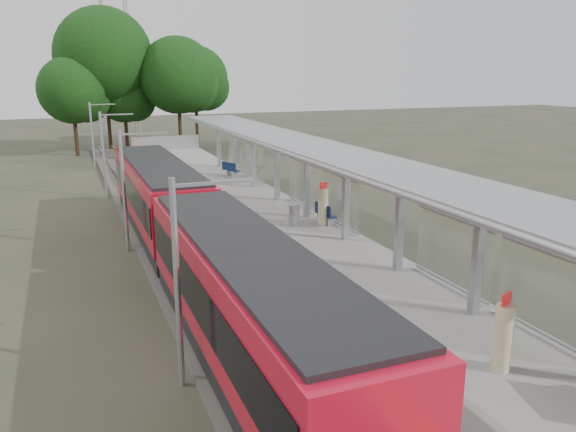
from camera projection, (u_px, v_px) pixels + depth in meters
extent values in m
cube|color=#59544C|center=(165.00, 238.00, 26.72)|extent=(3.00, 70.00, 0.24)
cube|color=gray|center=(254.00, 221.00, 28.24)|extent=(6.00, 50.00, 1.00)
cube|color=gold|center=(204.00, 216.00, 27.20)|extent=(0.60, 50.00, 0.02)
cube|color=#9EA0A5|center=(166.00, 143.00, 50.39)|extent=(6.00, 0.10, 1.20)
cube|color=black|center=(250.00, 350.00, 14.83)|extent=(2.50, 13.50, 0.70)
cube|color=red|center=(248.00, 294.00, 14.43)|extent=(2.65, 13.50, 2.50)
cube|color=black|center=(248.00, 292.00, 14.42)|extent=(2.72, 12.96, 1.20)
cube|color=black|center=(248.00, 246.00, 14.11)|extent=(2.40, 12.82, 0.15)
cube|color=#0D877A|center=(297.00, 292.00, 14.96)|extent=(0.04, 1.30, 2.00)
cube|color=black|center=(160.00, 222.00, 27.51)|extent=(2.50, 13.50, 0.70)
cube|color=red|center=(159.00, 190.00, 27.11)|extent=(2.65, 13.50, 2.50)
cube|color=black|center=(158.00, 189.00, 27.09)|extent=(2.72, 12.96, 1.20)
cube|color=black|center=(157.00, 163.00, 26.78)|extent=(2.40, 12.83, 0.15)
cube|color=#0D877A|center=(187.00, 191.00, 27.63)|extent=(0.04, 1.30, 2.00)
cylinder|color=black|center=(180.00, 256.00, 23.33)|extent=(2.20, 0.70, 0.70)
cube|color=black|center=(190.00, 233.00, 20.83)|extent=(2.30, 0.80, 2.40)
cube|color=#9EA0A5|center=(478.00, 256.00, 15.82)|extent=(0.25, 0.25, 3.50)
cube|color=#9EA0A5|center=(400.00, 222.00, 19.41)|extent=(0.25, 0.25, 3.50)
cube|color=#9EA0A5|center=(346.00, 198.00, 23.01)|extent=(0.25, 0.25, 3.50)
cube|color=#9EA0A5|center=(307.00, 181.00, 26.60)|extent=(0.25, 0.25, 3.50)
cube|color=#9EA0A5|center=(277.00, 168.00, 30.20)|extent=(0.25, 0.25, 3.50)
cube|color=#9EA0A5|center=(253.00, 158.00, 33.79)|extent=(0.25, 0.25, 3.50)
cube|color=#9EA0A5|center=(234.00, 150.00, 37.39)|extent=(0.25, 0.25, 3.50)
cube|color=#9EA0A5|center=(219.00, 143.00, 40.98)|extent=(0.25, 0.25, 3.50)
cube|color=gray|center=(317.00, 148.00, 24.20)|extent=(3.20, 38.00, 0.16)
cylinder|color=#9EA0A5|center=(284.00, 152.00, 23.67)|extent=(0.24, 38.00, 0.24)
cube|color=silver|center=(550.00, 296.00, 14.41)|extent=(0.05, 3.70, 2.20)
cube|color=silver|center=(452.00, 251.00, 18.01)|extent=(0.05, 3.70, 2.20)
cube|color=silver|center=(339.00, 200.00, 25.20)|extent=(0.05, 3.70, 2.20)
cube|color=silver|center=(304.00, 184.00, 28.79)|extent=(0.05, 3.70, 2.20)
cube|color=silver|center=(254.00, 162.00, 35.98)|extent=(0.05, 3.70, 2.20)
cube|color=silver|center=(236.00, 153.00, 39.58)|extent=(0.05, 3.70, 2.20)
cylinder|color=#382316|center=(76.00, 134.00, 53.10)|extent=(0.36, 0.36, 4.09)
sphere|color=#1D4C15|center=(72.00, 90.00, 52.08)|extent=(6.21, 6.21, 6.21)
cylinder|color=#382316|center=(109.00, 120.00, 55.88)|extent=(0.36, 0.36, 6.17)
sphere|color=#1D4C15|center=(104.00, 56.00, 54.34)|extent=(9.38, 9.38, 9.38)
cylinder|color=#382316|center=(126.00, 131.00, 57.11)|extent=(0.36, 0.36, 3.77)
sphere|color=#1D4C15|center=(124.00, 94.00, 56.17)|extent=(5.73, 5.73, 5.73)
cylinder|color=#382316|center=(180.00, 126.00, 56.46)|extent=(0.36, 0.36, 4.97)
sphere|color=#1D4C15|center=(178.00, 75.00, 55.22)|extent=(7.55, 7.55, 7.55)
cylinder|color=#382316|center=(197.00, 122.00, 62.50)|extent=(0.36, 0.36, 4.69)
sphere|color=#1D4C15|center=(195.00, 79.00, 61.33)|extent=(7.14, 7.14, 7.14)
cylinder|color=#9EA0A5|center=(177.00, 286.00, 13.74)|extent=(0.16, 0.16, 5.40)
cube|color=#9EA0A5|center=(214.00, 183.00, 13.47)|extent=(2.00, 0.08, 0.08)
cylinder|color=#9EA0A5|center=(124.00, 192.00, 24.52)|extent=(0.16, 0.16, 5.40)
cube|color=#9EA0A5|center=(144.00, 134.00, 24.26)|extent=(2.00, 0.08, 0.08)
cylinder|color=#9EA0A5|center=(103.00, 155.00, 35.31)|extent=(0.16, 0.16, 5.40)
cube|color=#9EA0A5|center=(117.00, 114.00, 35.04)|extent=(2.00, 0.08, 0.08)
cylinder|color=#9EA0A5|center=(92.00, 136.00, 46.09)|extent=(0.16, 0.16, 5.40)
cube|color=#9EA0A5|center=(102.00, 104.00, 45.83)|extent=(2.00, 0.08, 0.08)
cube|color=#0E1E4A|center=(326.00, 215.00, 25.83)|extent=(0.51, 1.39, 0.05)
cube|color=#0E1E4A|center=(323.00, 209.00, 25.70)|extent=(0.16, 1.36, 0.50)
cube|color=#9EA0A5|center=(331.00, 222.00, 25.40)|extent=(0.37, 0.08, 0.40)
cube|color=#9EA0A5|center=(321.00, 216.00, 26.38)|extent=(0.37, 0.08, 0.40)
cube|color=#0E1E4A|center=(232.00, 170.00, 37.43)|extent=(0.92, 1.46, 0.06)
cube|color=#0E1E4A|center=(229.00, 166.00, 37.29)|extent=(0.58, 1.32, 0.51)
cube|color=#9EA0A5|center=(234.00, 175.00, 36.98)|extent=(0.37, 0.19, 0.41)
cube|color=#9EA0A5|center=(229.00, 172.00, 37.99)|extent=(0.37, 0.19, 0.41)
cylinder|color=beige|center=(503.00, 338.00, 12.98)|extent=(0.43, 0.43, 1.63)
cube|color=red|center=(507.00, 299.00, 12.74)|extent=(0.38, 0.21, 0.27)
cylinder|color=beige|center=(323.00, 207.00, 25.41)|extent=(0.45, 0.45, 1.68)
cube|color=red|center=(323.00, 185.00, 25.16)|extent=(0.39, 0.18, 0.28)
cylinder|color=#9EA0A5|center=(294.00, 215.00, 25.38)|extent=(0.62, 0.62, 0.99)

